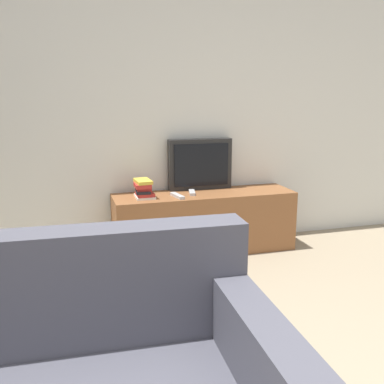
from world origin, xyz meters
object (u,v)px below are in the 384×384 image
remote_secondary (177,196)px  tv_stand (204,222)px  television (200,164)px  remote_on_stand (192,193)px  book_stack (144,189)px

remote_secondary → tv_stand: bearing=16.7°
television → remote_on_stand: size_ratio=3.31×
book_stack → remote_secondary: (0.27, -0.06, -0.06)m
remote_on_stand → remote_secondary: 0.17m
book_stack → remote_on_stand: size_ratio=1.28×
television → tv_stand: bearing=-94.3°
tv_stand → book_stack: size_ratio=7.11×
book_stack → remote_on_stand: bearing=2.7°
remote_on_stand → remote_secondary: size_ratio=0.86×
book_stack → remote_secondary: 0.29m
tv_stand → book_stack: bearing=-178.1°
television → book_stack: television is taller
tv_stand → book_stack: (-0.54, -0.02, 0.34)m
television → remote_on_stand: bearing=-126.5°
tv_stand → television: (0.01, 0.17, 0.49)m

